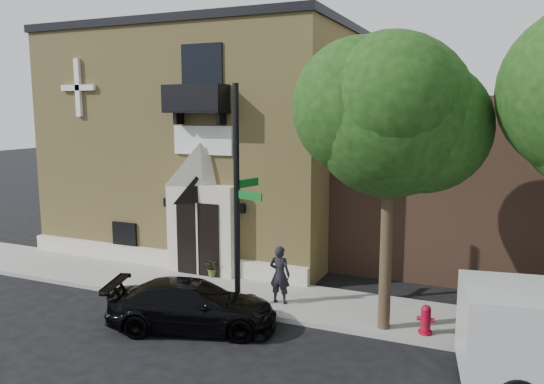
{
  "coord_description": "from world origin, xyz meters",
  "views": [
    {
      "loc": [
        8.63,
        -13.16,
        5.94
      ],
      "look_at": [
        2.05,
        2.0,
        3.39
      ],
      "focal_mm": 35.0,
      "sensor_mm": 36.0,
      "label": 1
    }
  ],
  "objects_px": {
    "black_sedan": "(192,305)",
    "fire_hydrant": "(426,320)",
    "dumpster": "(505,315)",
    "street_sign": "(238,197)",
    "pedestrian_near": "(280,275)"
  },
  "relations": [
    {
      "from": "black_sedan",
      "to": "fire_hydrant",
      "type": "distance_m",
      "value": 6.23
    },
    {
      "from": "fire_hydrant",
      "to": "street_sign",
      "type": "bearing_deg",
      "value": -178.7
    },
    {
      "from": "black_sedan",
      "to": "street_sign",
      "type": "bearing_deg",
      "value": -35.23
    },
    {
      "from": "black_sedan",
      "to": "dumpster",
      "type": "bearing_deg",
      "value": -91.86
    },
    {
      "from": "street_sign",
      "to": "pedestrian_near",
      "type": "bearing_deg",
      "value": 48.99
    },
    {
      "from": "black_sedan",
      "to": "street_sign",
      "type": "xyz_separation_m",
      "value": [
        0.53,
        1.72,
        2.78
      ]
    },
    {
      "from": "fire_hydrant",
      "to": "dumpster",
      "type": "xyz_separation_m",
      "value": [
        1.89,
        0.43,
        0.26
      ]
    },
    {
      "from": "black_sedan",
      "to": "street_sign",
      "type": "relative_size",
      "value": 0.7
    },
    {
      "from": "black_sedan",
      "to": "pedestrian_near",
      "type": "height_order",
      "value": "pedestrian_near"
    },
    {
      "from": "pedestrian_near",
      "to": "black_sedan",
      "type": "bearing_deg",
      "value": 55.75
    },
    {
      "from": "black_sedan",
      "to": "dumpster",
      "type": "distance_m",
      "value": 8.16
    },
    {
      "from": "fire_hydrant",
      "to": "dumpster",
      "type": "relative_size",
      "value": 0.35
    },
    {
      "from": "pedestrian_near",
      "to": "street_sign",
      "type": "bearing_deg",
      "value": 32.4
    },
    {
      "from": "street_sign",
      "to": "pedestrian_near",
      "type": "relative_size",
      "value": 3.7
    },
    {
      "from": "street_sign",
      "to": "fire_hydrant",
      "type": "xyz_separation_m",
      "value": [
        5.41,
        0.12,
        -2.91
      ]
    }
  ]
}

